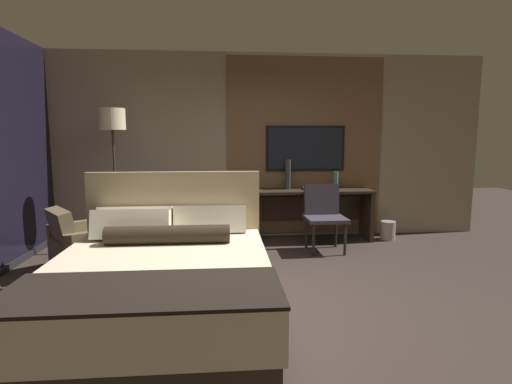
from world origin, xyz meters
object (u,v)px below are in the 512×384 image
desk_chair (324,211)px  vase_short (336,180)px  desk (307,205)px  waste_bin (388,230)px  tv (305,148)px  vase_tall (288,175)px  armchair_by_window (86,249)px  floor_lamp (113,131)px  bed (162,282)px  book (310,188)px

desk_chair → vase_short: (0.35, 0.66, 0.36)m
desk → waste_bin: size_ratio=6.76×
tv → vase_tall: size_ratio=2.77×
waste_bin → desk: bearing=174.3°
armchair_by_window → waste_bin: (4.09, 1.06, -0.11)m
desk → tv: (0.00, 0.22, 0.85)m
armchair_by_window → vase_tall: 2.95m
armchair_by_window → tv: bearing=-99.9°
tv → vase_tall: tv is taller
desk_chair → tv: bearing=96.2°
armchair_by_window → floor_lamp: size_ratio=0.53×
desk → desk_chair: 0.59m
bed → vase_tall: 3.12m
armchair_by_window → vase_tall: vase_tall is taller
desk → waste_bin: 1.29m
vase_short → book: bearing=-168.3°
desk → vase_short: (0.45, 0.08, 0.37)m
desk → floor_lamp: size_ratio=0.99×
tv → waste_bin: tv is taller
book → waste_bin: 1.36m
bed → desk_chair: (1.89, 2.03, 0.20)m
floor_lamp → vase_short: floor_lamp is taller
tv → armchair_by_window: 3.38m
bed → book: size_ratio=9.17×
desk → floor_lamp: 2.95m
tv → vase_short: bearing=-17.1°
bed → desk: bed is taller
bed → floor_lamp: 2.72m
armchair_by_window → waste_bin: armchair_by_window is taller
desk → bed: bearing=-124.4°
floor_lamp → vase_short: 3.28m
armchair_by_window → vase_tall: bearing=-100.2°
vase_short → desk_chair: bearing=-117.9°
desk_chair → vase_short: vase_short is taller
desk → floor_lamp: bearing=-171.7°
bed → vase_tall: vase_tall is taller
tv → waste_bin: (1.23, -0.34, -1.23)m
bed → desk_chair: size_ratio=2.36×
bed → floor_lamp: floor_lamp is taller
vase_tall → desk: bearing=-10.6°
desk → book: size_ratio=8.18×
floor_lamp → vase_short: size_ratio=7.50×
bed → tv: 3.49m
armchair_by_window → book: book is taller
vase_tall → desk_chair: bearing=-58.0°
desk_chair → armchair_by_window: (-2.97, -0.61, -0.28)m
bed → waste_bin: bearing=39.5°
bed → tv: size_ratio=1.75×
vase_short → tv: bearing=162.9°
vase_short → armchair_by_window: bearing=-159.2°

